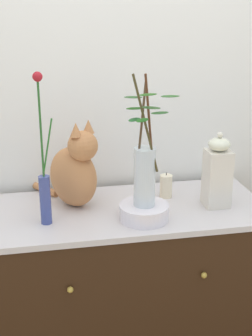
{
  "coord_description": "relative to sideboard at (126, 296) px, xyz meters",
  "views": [
    {
      "loc": [
        -0.33,
        -1.75,
        1.7
      ],
      "look_at": [
        0.0,
        0.0,
        1.07
      ],
      "focal_mm": 49.22,
      "sensor_mm": 36.0,
      "label": 1
    }
  ],
  "objects": [
    {
      "name": "jar_lidded_porcelain",
      "position": [
        0.38,
        -0.04,
        0.59
      ],
      "size": [
        0.1,
        0.1,
        0.32
      ],
      "color": "silver",
      "rests_on": "sideboard"
    },
    {
      "name": "sideboard",
      "position": [
        0.0,
        0.0,
        0.0
      ],
      "size": [
        1.2,
        0.54,
        0.89
      ],
      "color": "black",
      "rests_on": "ground_plane"
    },
    {
      "name": "bowl_porcelain",
      "position": [
        0.05,
        -0.12,
        0.48
      ],
      "size": [
        0.2,
        0.2,
        0.06
      ],
      "primitive_type": "cylinder",
      "color": "white",
      "rests_on": "sideboard"
    },
    {
      "name": "candle_pillar",
      "position": [
        0.2,
        0.08,
        0.5
      ],
      "size": [
        0.05,
        0.05,
        0.11
      ],
      "color": "beige",
      "rests_on": "sideboard"
    },
    {
      "name": "wall_back",
      "position": [
        0.0,
        0.33,
        0.86
      ],
      "size": [
        4.4,
        0.08,
        2.6
      ],
      "primitive_type": "cube",
      "color": "white",
      "rests_on": "ground_plane"
    },
    {
      "name": "vase_glass_clear",
      "position": [
        0.05,
        -0.12,
        0.65
      ],
      "size": [
        0.19,
        0.19,
        0.52
      ],
      "color": "silver",
      "rests_on": "bowl_porcelain"
    },
    {
      "name": "vase_slim_green",
      "position": [
        -0.33,
        -0.08,
        0.61
      ],
      "size": [
        0.07,
        0.04,
        0.59
      ],
      "color": "#3A4688",
      "rests_on": "sideboard"
    },
    {
      "name": "cat_sitting",
      "position": [
        -0.21,
        0.07,
        0.6
      ],
      "size": [
        0.31,
        0.37,
        0.38
      ],
      "color": "#BB7848",
      "rests_on": "sideboard"
    }
  ]
}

